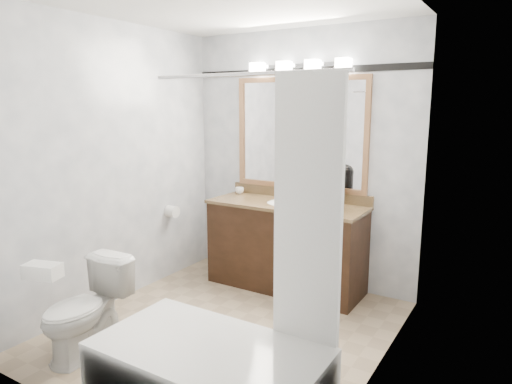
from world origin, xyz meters
TOP-DOWN VIEW (x-y plane):
  - room at (0.00, 0.00)m, footprint 2.42×2.62m
  - vanity at (0.00, 1.02)m, footprint 1.53×0.58m
  - mirror at (0.00, 1.28)m, footprint 1.40×0.04m
  - vanity_light_bar at (0.00, 1.23)m, footprint 1.02×0.14m
  - accent_stripe at (0.00, 1.29)m, footprint 2.40×0.01m
  - bathtub at (0.55, -0.90)m, footprint 1.30×0.75m
  - tp_roll at (-1.14, 0.66)m, footprint 0.11×0.12m
  - toilet at (-0.65, -0.82)m, footprint 0.41×0.68m
  - tissue_box at (-0.65, -1.12)m, footprint 0.26×0.19m
  - coffee_maker at (0.41, 1.06)m, footprint 0.18×0.23m
  - cup_left at (-0.65, 1.18)m, footprint 0.10×0.10m
  - soap_bottle_a at (-0.13, 1.18)m, footprint 0.05×0.05m
  - soap_bottle_b at (0.12, 1.19)m, footprint 0.08×0.08m
  - soap_bar at (-0.02, 1.13)m, footprint 0.09×0.07m

SIDE VIEW (x-z plane):
  - bathtub at x=0.55m, z-range -0.70..1.26m
  - toilet at x=-0.65m, z-range 0.00..0.68m
  - vanity at x=0.00m, z-range -0.04..0.93m
  - tp_roll at x=-1.14m, z-range 0.64..0.76m
  - tissue_box at x=-0.65m, z-range 0.68..0.77m
  - soap_bar at x=-0.02m, z-range 0.85..0.88m
  - cup_left at x=-0.65m, z-range 0.85..0.92m
  - soap_bottle_b at x=0.12m, z-range 0.85..0.94m
  - soap_bottle_a at x=-0.13m, z-range 0.85..0.95m
  - coffee_maker at x=0.41m, z-range 0.86..1.21m
  - room at x=0.00m, z-range -0.01..2.51m
  - mirror at x=0.00m, z-range 0.95..2.05m
  - accent_stripe at x=0.00m, z-range 2.07..2.13m
  - vanity_light_bar at x=0.00m, z-range 2.07..2.19m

